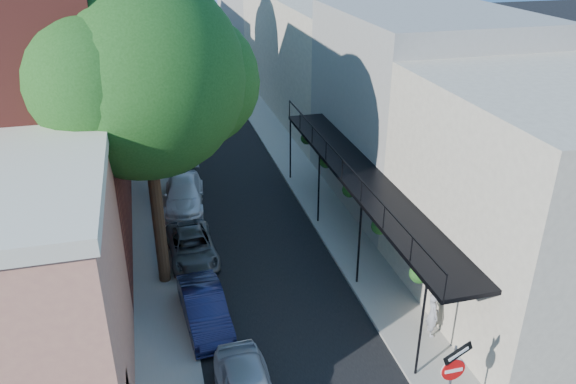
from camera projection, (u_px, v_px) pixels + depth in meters
road_surface at (203, 117)px, 39.96m from camera, size 6.00×64.00×0.01m
sidewalk_left at (145, 120)px, 39.03m from camera, size 2.00×64.00×0.12m
sidewalk_right at (258, 112)px, 40.84m from camera, size 2.00×64.00×0.12m
buildings_left at (49, 58)px, 34.63m from camera, size 10.10×59.10×12.00m
buildings_right at (327, 49)px, 39.62m from camera, size 9.80×55.00×10.00m
sign_post at (453, 373)px, 14.50m from camera, size 0.89×0.17×2.99m
oak_near at (156, 78)px, 18.57m from camera, size 7.48×6.80×11.42m
oak_mid at (149, 54)px, 25.86m from camera, size 6.60×6.00×10.20m
oak_far at (142, 2)px, 33.23m from camera, size 7.70×7.00×11.90m
parked_car_b at (205, 308)px, 19.16m from camera, size 1.64×3.98×1.28m
parked_car_c at (192, 247)px, 22.91m from camera, size 2.02×4.11×1.12m
parked_car_d at (184, 194)px, 27.13m from camera, size 2.33×4.71×1.32m
parked_car_e at (179, 148)px, 32.79m from camera, size 1.74×3.62×1.19m
pedestrian at (433, 314)px, 18.43m from camera, size 0.47×0.63×1.60m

